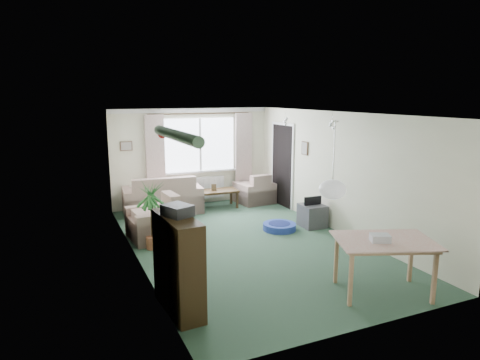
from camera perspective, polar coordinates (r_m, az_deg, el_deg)
name	(u,v)px	position (r m, az deg, el deg)	size (l,w,h in m)	color
ground	(246,243)	(8.05, 0.87, -8.44)	(6.50, 6.50, 0.00)	#2E4D3A
window	(200,145)	(10.73, -5.37, 4.72)	(1.80, 0.03, 1.30)	white
curtain_rod	(200,114)	(10.59, -5.31, 8.81)	(2.60, 0.03, 0.03)	black
curtain_left	(155,157)	(10.36, -11.22, 3.03)	(0.45, 0.08, 2.00)	beige
curtain_right	(244,152)	(11.08, 0.47, 3.78)	(0.45, 0.08, 2.00)	beige
radiator	(201,188)	(10.87, -5.20, -1.07)	(1.20, 0.10, 0.55)	white
doorway	(282,166)	(10.59, 5.68, 1.89)	(0.03, 0.95, 2.00)	black
pendant_lamp	(333,189)	(5.82, 12.23, -1.23)	(0.36, 0.36, 0.36)	white
tinsel_garland	(176,135)	(4.77, -8.55, 5.92)	(1.60, 1.60, 0.12)	#196626
bauble_cluster_a	(286,119)	(8.99, 6.10, 8.05)	(0.20, 0.20, 0.20)	silver
bauble_cluster_b	(332,122)	(8.15, 12.19, 7.54)	(0.20, 0.20, 0.20)	silver
wall_picture_back	(126,146)	(10.30, -14.94, 4.40)	(0.28, 0.03, 0.22)	brown
wall_picture_right	(305,148)	(9.66, 8.64, 4.21)	(0.03, 0.24, 0.30)	brown
sofa	(162,194)	(10.15, -10.33, -1.83)	(1.78, 0.94, 0.89)	#C5B594
armchair_corner	(254,188)	(10.93, 1.94, -1.07)	(0.85, 0.81, 0.76)	beige
armchair_left	(154,217)	(8.37, -11.42, -4.85)	(0.95, 0.90, 0.85)	beige
coffee_table	(217,199)	(10.48, -3.05, -2.53)	(0.97, 0.54, 0.44)	black
photo_frame	(214,187)	(10.39, -3.51, -0.97)	(0.12, 0.02, 0.16)	brown
bookshelf	(178,264)	(5.53, -8.25, -11.07)	(0.34, 1.02, 1.24)	black
hifi_box	(177,210)	(5.35, -8.34, -4.02)	(0.28, 0.35, 0.14)	#303034
houseplant	(152,216)	(7.76, -11.65, -4.71)	(0.52, 0.52, 1.22)	#1E5826
dining_table	(383,267)	(6.34, 18.49, -10.96)	(1.21, 0.81, 0.76)	tan
gift_box	(380,239)	(6.10, 18.18, -7.45)	(0.25, 0.18, 0.12)	silver
tv_cube	(312,216)	(9.11, 9.61, -4.70)	(0.47, 0.51, 0.47)	#38383D
pet_bed	(279,227)	(8.83, 5.27, -6.22)	(0.67, 0.67, 0.13)	navy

